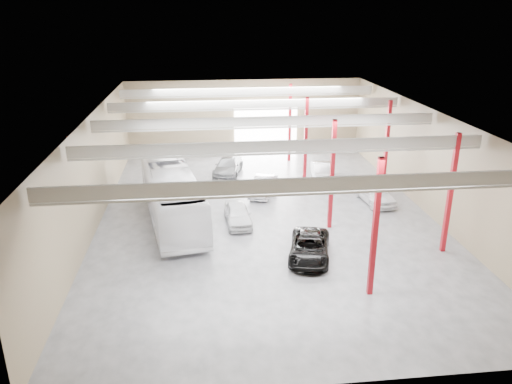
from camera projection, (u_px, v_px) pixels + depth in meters
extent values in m
cube|color=#4D4D52|center=(267.00, 217.00, 33.55)|extent=(22.00, 32.00, 0.01)
cube|color=#B1B0AC|center=(267.00, 114.00, 31.12)|extent=(22.00, 32.00, 0.12)
cube|color=brown|center=(245.00, 117.00, 47.24)|extent=(22.00, 0.12, 7.00)
cube|color=brown|center=(327.00, 305.00, 17.43)|extent=(22.00, 0.12, 7.00)
cube|color=brown|center=(93.00, 174.00, 31.18)|extent=(0.12, 32.00, 7.00)
cube|color=brown|center=(429.00, 162.00, 33.49)|extent=(0.12, 32.00, 7.00)
cube|color=white|center=(266.00, 127.00, 47.66)|extent=(6.00, 0.20, 5.00)
cube|color=maroon|center=(375.00, 229.00, 23.41)|extent=(0.25, 0.25, 7.00)
cube|color=maroon|center=(332.00, 175.00, 30.87)|extent=(0.25, 0.25, 7.00)
cube|color=maroon|center=(306.00, 143.00, 38.32)|extent=(0.25, 0.25, 7.00)
cube|color=maroon|center=(290.00, 123.00, 44.85)|extent=(0.25, 0.25, 7.00)
cube|color=maroon|center=(450.00, 194.00, 27.74)|extent=(0.25, 0.25, 7.00)
cube|color=maroon|center=(386.00, 147.00, 37.06)|extent=(0.25, 0.25, 7.00)
cube|color=#B0B0AB|center=(307.00, 185.00, 20.09)|extent=(21.60, 0.15, 0.60)
cube|color=#B0B0AB|center=(306.00, 194.00, 20.23)|extent=(21.60, 0.10, 0.10)
cube|color=#B0B0AB|center=(283.00, 146.00, 25.68)|extent=(21.60, 0.15, 0.60)
cube|color=#B0B0AB|center=(283.00, 154.00, 25.82)|extent=(21.60, 0.10, 0.10)
cube|color=#B0B0AB|center=(267.00, 121.00, 31.27)|extent=(21.60, 0.15, 0.60)
cube|color=#B0B0AB|center=(267.00, 128.00, 31.41)|extent=(21.60, 0.10, 0.10)
cube|color=#B0B0AB|center=(257.00, 104.00, 36.87)|extent=(21.60, 0.15, 0.60)
cube|color=#B0B0AB|center=(257.00, 109.00, 37.00)|extent=(21.60, 0.10, 0.10)
cube|color=#B0B0AB|center=(249.00, 91.00, 42.46)|extent=(21.60, 0.15, 0.60)
cube|color=#B0B0AB|center=(249.00, 96.00, 42.60)|extent=(21.60, 0.10, 0.10)
imported|color=white|center=(172.00, 194.00, 32.79)|extent=(5.06, 12.81, 3.48)
imported|color=black|center=(310.00, 247.00, 27.90)|extent=(3.27, 5.10, 1.31)
imported|color=silver|center=(238.00, 214.00, 32.36)|extent=(1.79, 4.02, 1.34)
imported|color=#BBBBC0|center=(263.00, 186.00, 37.45)|extent=(2.73, 4.32, 1.35)
imported|color=slate|center=(228.00, 166.00, 42.04)|extent=(3.14, 5.23, 1.42)
imported|color=#ACABB0|center=(322.00, 172.00, 40.50)|extent=(1.98, 4.43, 1.41)
imported|color=white|center=(375.00, 192.00, 35.91)|extent=(2.20, 4.58, 1.51)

